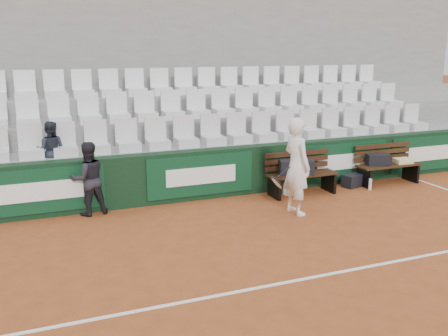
% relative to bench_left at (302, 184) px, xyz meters
% --- Properties ---
extents(ground, '(80.00, 80.00, 0.00)m').
position_rel_bench_left_xyz_m(ground, '(-1.90, -3.45, -0.23)').
color(ground, '#964721').
rests_on(ground, ground).
extents(court_baseline, '(18.00, 0.06, 0.01)m').
position_rel_bench_left_xyz_m(court_baseline, '(-1.90, -3.45, -0.22)').
color(court_baseline, white).
rests_on(court_baseline, ground).
extents(back_barrier, '(18.00, 0.34, 1.00)m').
position_rel_bench_left_xyz_m(back_barrier, '(-1.83, 0.54, 0.28)').
color(back_barrier, black).
rests_on(back_barrier, ground).
extents(grandstand_tier_front, '(18.00, 0.95, 1.00)m').
position_rel_bench_left_xyz_m(grandstand_tier_front, '(-1.90, 1.17, 0.28)').
color(grandstand_tier_front, gray).
rests_on(grandstand_tier_front, ground).
extents(grandstand_tier_mid, '(18.00, 0.95, 1.45)m').
position_rel_bench_left_xyz_m(grandstand_tier_mid, '(-1.90, 2.12, 0.50)').
color(grandstand_tier_mid, gray).
rests_on(grandstand_tier_mid, ground).
extents(grandstand_tier_back, '(18.00, 0.95, 1.90)m').
position_rel_bench_left_xyz_m(grandstand_tier_back, '(-1.90, 3.07, 0.72)').
color(grandstand_tier_back, '#959593').
rests_on(grandstand_tier_back, ground).
extents(grandstand_rear_wall, '(18.00, 0.30, 4.40)m').
position_rel_bench_left_xyz_m(grandstand_rear_wall, '(-1.90, 3.70, 1.98)').
color(grandstand_rear_wall, gray).
rests_on(grandstand_rear_wall, ground).
extents(seat_row_front, '(11.90, 0.44, 0.63)m').
position_rel_bench_left_xyz_m(seat_row_front, '(-1.90, 1.00, 1.09)').
color(seat_row_front, silver).
rests_on(seat_row_front, grandstand_tier_front).
extents(seat_row_mid, '(11.90, 0.44, 0.63)m').
position_rel_bench_left_xyz_m(seat_row_mid, '(-1.90, 1.95, 1.54)').
color(seat_row_mid, white).
rests_on(seat_row_mid, grandstand_tier_mid).
extents(seat_row_back, '(11.90, 0.44, 0.63)m').
position_rel_bench_left_xyz_m(seat_row_back, '(-1.90, 2.90, 1.99)').
color(seat_row_back, white).
rests_on(seat_row_back, grandstand_tier_back).
extents(bench_left, '(1.50, 0.56, 0.45)m').
position_rel_bench_left_xyz_m(bench_left, '(0.00, 0.00, 0.00)').
color(bench_left, '#371D10').
rests_on(bench_left, ground).
extents(bench_right, '(1.50, 0.56, 0.45)m').
position_rel_bench_left_xyz_m(bench_right, '(2.22, 0.02, 0.00)').
color(bench_right, '#362010').
rests_on(bench_right, ground).
extents(sports_bag_left, '(0.75, 0.50, 0.30)m').
position_rel_bench_left_xyz_m(sports_bag_left, '(-0.15, 0.00, 0.37)').
color(sports_bag_left, black).
rests_on(sports_bag_left, bench_left).
extents(sports_bag_right, '(0.56, 0.36, 0.24)m').
position_rel_bench_left_xyz_m(sports_bag_right, '(1.96, 0.06, 0.35)').
color(sports_bag_right, black).
rests_on(sports_bag_right, bench_right).
extents(towel, '(0.41, 0.31, 0.11)m').
position_rel_bench_left_xyz_m(towel, '(2.60, 0.00, 0.28)').
color(towel, beige).
rests_on(towel, bench_right).
extents(sports_bag_ground, '(0.52, 0.40, 0.28)m').
position_rel_bench_left_xyz_m(sports_bag_ground, '(1.34, 0.10, -0.08)').
color(sports_bag_ground, black).
rests_on(sports_bag_ground, ground).
extents(water_bottle_near, '(0.07, 0.07, 0.26)m').
position_rel_bench_left_xyz_m(water_bottle_near, '(-0.35, 0.13, -0.10)').
color(water_bottle_near, silver).
rests_on(water_bottle_near, ground).
extents(water_bottle_far, '(0.07, 0.07, 0.25)m').
position_rel_bench_left_xyz_m(water_bottle_far, '(1.54, -0.26, -0.10)').
color(water_bottle_far, silver).
rests_on(water_bottle_far, ground).
extents(tennis_player, '(0.75, 0.70, 1.79)m').
position_rel_bench_left_xyz_m(tennis_player, '(-0.74, -1.01, 0.67)').
color(tennis_player, white).
rests_on(tennis_player, ground).
extents(ball_kid, '(0.73, 0.61, 1.36)m').
position_rel_bench_left_xyz_m(ball_kid, '(-4.28, 0.32, 0.46)').
color(ball_kid, black).
rests_on(ball_kid, ground).
extents(spectator_c, '(0.64, 0.56, 1.11)m').
position_rel_bench_left_xyz_m(spectator_c, '(-4.86, 1.05, 1.33)').
color(spectator_c, '#1F232F').
rests_on(spectator_c, grandstand_tier_front).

